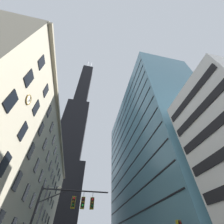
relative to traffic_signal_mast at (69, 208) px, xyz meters
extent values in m
cube|color=#B2A88E|center=(-13.78, 20.74, 8.01)|extent=(13.09, 62.19, 25.92)
cube|color=#9E937A|center=(-6.98, 20.74, 20.27)|extent=(0.70, 62.19, 0.60)
cube|color=black|center=(-7.18, -1.36, 3.25)|extent=(0.14, 1.40, 2.20)
cube|color=black|center=(-7.18, 3.64, 3.25)|extent=(0.14, 1.40, 2.20)
cube|color=black|center=(-7.18, 8.64, 3.25)|extent=(0.14, 1.40, 2.20)
cube|color=black|center=(-7.18, 13.64, 3.25)|extent=(0.14, 1.40, 2.20)
cube|color=black|center=(-7.18, 18.64, 3.25)|extent=(0.14, 1.40, 2.20)
cube|color=black|center=(-7.18, 23.64, 3.25)|extent=(0.14, 1.40, 2.20)
cube|color=black|center=(-7.18, 28.64, 3.25)|extent=(0.14, 1.40, 2.20)
cube|color=black|center=(-7.18, 33.64, 3.25)|extent=(0.14, 1.40, 2.20)
cube|color=black|center=(-7.18, 38.64, 3.25)|extent=(0.14, 1.40, 2.20)
cube|color=black|center=(-7.18, -6.36, 7.45)|extent=(0.14, 1.40, 2.20)
cube|color=black|center=(-7.18, -1.36, 7.45)|extent=(0.14, 1.40, 2.20)
cube|color=black|center=(-7.18, 3.64, 7.45)|extent=(0.14, 1.40, 2.20)
cube|color=black|center=(-7.18, 8.64, 7.45)|extent=(0.14, 1.40, 2.20)
cube|color=black|center=(-7.18, 13.64, 7.45)|extent=(0.14, 1.40, 2.20)
cube|color=black|center=(-7.18, 18.64, 7.45)|extent=(0.14, 1.40, 2.20)
cube|color=black|center=(-7.18, 23.64, 7.45)|extent=(0.14, 1.40, 2.20)
cube|color=black|center=(-7.18, 28.64, 7.45)|extent=(0.14, 1.40, 2.20)
cube|color=black|center=(-7.18, 33.64, 7.45)|extent=(0.14, 1.40, 2.20)
cube|color=black|center=(-7.18, 38.64, 7.45)|extent=(0.14, 1.40, 2.20)
cube|color=black|center=(-7.18, -6.36, 11.65)|extent=(0.14, 1.40, 2.20)
cube|color=black|center=(-7.18, -1.36, 11.65)|extent=(0.14, 1.40, 2.20)
cube|color=black|center=(-7.18, 3.64, 11.65)|extent=(0.14, 1.40, 2.20)
cube|color=black|center=(-7.18, 8.64, 11.65)|extent=(0.14, 1.40, 2.20)
cube|color=black|center=(-7.18, 13.64, 11.65)|extent=(0.14, 1.40, 2.20)
cube|color=black|center=(-7.18, 18.64, 11.65)|extent=(0.14, 1.40, 2.20)
cube|color=black|center=(-7.18, 23.64, 11.65)|extent=(0.14, 1.40, 2.20)
cube|color=black|center=(-7.18, 28.64, 11.65)|extent=(0.14, 1.40, 2.20)
cube|color=black|center=(-7.18, 33.64, 11.65)|extent=(0.14, 1.40, 2.20)
cube|color=black|center=(-7.18, 38.64, 11.65)|extent=(0.14, 1.40, 2.20)
cube|color=black|center=(-7.18, -6.36, 15.85)|extent=(0.14, 1.40, 2.20)
cube|color=black|center=(-7.18, -1.36, 15.85)|extent=(0.14, 1.40, 2.20)
cube|color=black|center=(-7.18, 3.64, 15.85)|extent=(0.14, 1.40, 2.20)
cube|color=black|center=(-7.18, 8.64, 15.85)|extent=(0.14, 1.40, 2.20)
cube|color=black|center=(-7.18, 13.64, 15.85)|extent=(0.14, 1.40, 2.20)
cube|color=black|center=(-7.18, 18.64, 15.85)|extent=(0.14, 1.40, 2.20)
cube|color=black|center=(-7.18, 23.64, 15.85)|extent=(0.14, 1.40, 2.20)
cube|color=black|center=(-7.18, 28.64, 15.85)|extent=(0.14, 1.40, 2.20)
cube|color=black|center=(-7.18, 33.64, 15.85)|extent=(0.14, 1.40, 2.20)
cube|color=black|center=(-7.18, 38.64, 15.85)|extent=(0.14, 1.40, 2.20)
torus|color=olive|center=(-7.11, -4.08, 10.31)|extent=(0.12, 1.34, 1.34)
cylinder|color=silver|center=(-7.15, -4.08, 10.31)|extent=(0.05, 1.16, 1.16)
cube|color=black|center=(-7.08, -3.99, 10.19)|extent=(0.03, 0.26, 0.33)
cube|color=black|center=(-7.08, -3.94, 10.52)|extent=(0.03, 0.33, 0.46)
cube|color=black|center=(-12.83, 87.08, 16.91)|extent=(29.64, 29.64, 43.71)
cube|color=black|center=(-12.83, 87.08, 70.55)|extent=(20.75, 20.75, 63.58)
cube|color=black|center=(-12.83, 87.08, 142.08)|extent=(13.34, 13.34, 79.47)
cylinder|color=silver|center=(-15.50, 87.08, 194.77)|extent=(1.20, 1.20, 25.91)
cylinder|color=silver|center=(-10.16, 87.08, 194.77)|extent=(1.20, 1.20, 25.91)
cube|color=black|center=(14.72, -6.84, 7.05)|extent=(0.16, 10.24, 1.10)
cube|color=black|center=(14.72, -6.84, 10.05)|extent=(0.16, 10.24, 1.10)
cube|color=black|center=(14.72, -6.84, 13.05)|extent=(0.16, 10.24, 1.10)
cube|color=teal|center=(23.88, 25.60, 21.78)|extent=(18.23, 50.12, 53.45)
cube|color=black|center=(14.73, 25.60, 3.05)|extent=(0.12, 49.12, 0.24)
cube|color=black|center=(14.73, 25.60, 7.05)|extent=(0.12, 49.12, 0.24)
cube|color=black|center=(14.73, 25.60, 11.05)|extent=(0.12, 49.12, 0.24)
cube|color=black|center=(14.73, 25.60, 15.05)|extent=(0.12, 49.12, 0.24)
cube|color=black|center=(14.73, 25.60, 19.05)|extent=(0.12, 49.12, 0.24)
cube|color=black|center=(14.73, 25.60, 23.05)|extent=(0.12, 49.12, 0.24)
cube|color=black|center=(14.73, 25.60, 27.05)|extent=(0.12, 49.12, 0.24)
cube|color=black|center=(14.73, 25.60, 31.05)|extent=(0.12, 49.12, 0.24)
cube|color=black|center=(14.73, 25.60, 35.05)|extent=(0.12, 49.12, 0.24)
cube|color=black|center=(14.73, 25.60, 39.05)|extent=(0.12, 49.12, 0.24)
cube|color=black|center=(14.73, 25.60, 43.05)|extent=(0.12, 49.12, 0.24)
cylinder|color=black|center=(0.39, -0.06, 1.58)|extent=(7.02, 0.14, 0.14)
cylinder|color=black|center=(-1.72, -0.06, 0.98)|extent=(2.89, 0.10, 1.46)
cylinder|color=black|center=(0.30, -0.06, 1.28)|extent=(0.04, 0.04, 0.60)
cube|color=black|center=(0.30, -0.06, 0.53)|extent=(0.30, 0.30, 0.90)
cube|color=olive|center=(0.30, 0.11, 0.53)|extent=(0.40, 0.40, 1.04)
sphere|color=red|center=(0.30, -0.22, 0.81)|extent=(0.20, 0.20, 0.20)
sphere|color=#4B3A08|center=(0.30, -0.22, 0.53)|extent=(0.20, 0.20, 0.20)
sphere|color=#083D10|center=(0.30, -0.22, 0.25)|extent=(0.20, 0.20, 0.20)
cylinder|color=black|center=(1.26, -0.06, 1.28)|extent=(0.04, 0.04, 0.60)
cube|color=black|center=(1.26, -0.06, 0.53)|extent=(0.30, 0.30, 0.90)
cube|color=olive|center=(1.26, 0.11, 0.53)|extent=(0.40, 0.40, 1.04)
sphere|color=#450808|center=(1.26, -0.22, 0.81)|extent=(0.20, 0.20, 0.20)
sphere|color=#4B3A08|center=(1.26, -0.22, 0.53)|extent=(0.20, 0.20, 0.20)
sphere|color=green|center=(1.26, -0.22, 0.25)|extent=(0.20, 0.20, 0.20)
cylinder|color=black|center=(2.23, -0.06, 1.28)|extent=(0.04, 0.04, 0.60)
cube|color=black|center=(2.23, -0.06, 0.53)|extent=(0.30, 0.30, 0.90)
cube|color=olive|center=(2.23, 0.11, 0.53)|extent=(0.40, 0.40, 1.04)
sphere|color=red|center=(2.23, -0.22, 0.81)|extent=(0.20, 0.20, 0.20)
sphere|color=#4B3A08|center=(2.23, -0.22, 0.53)|extent=(0.20, 0.20, 0.20)
sphere|color=#083D10|center=(2.23, -0.22, 0.25)|extent=(0.20, 0.20, 0.20)
sphere|color=#450808|center=(10.94, -1.53, -1.05)|extent=(0.20, 0.20, 0.20)
cylinder|color=#47474C|center=(-3.99, 7.09, -0.37)|extent=(0.18, 0.18, 8.85)
cylinder|color=#47474C|center=(-3.12, 7.09, 3.90)|extent=(1.74, 0.10, 0.10)
ellipsoid|color=#EFE5C6|center=(-2.25, 7.09, 3.80)|extent=(0.56, 0.32, 0.24)
camera|label=1|loc=(0.75, -17.12, -2.97)|focal=22.22mm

